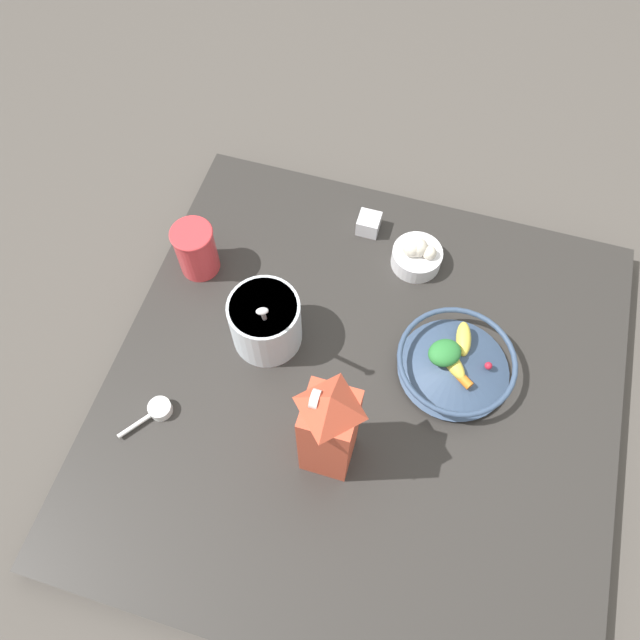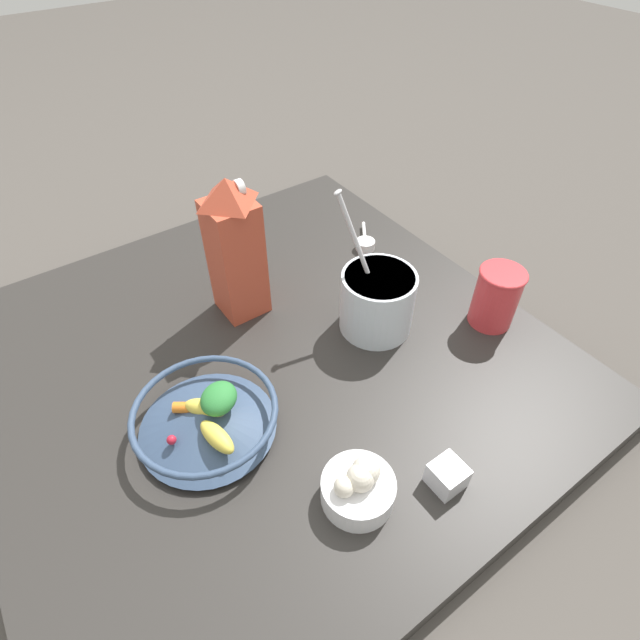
{
  "view_description": "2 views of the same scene",
  "coord_description": "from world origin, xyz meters",
  "views": [
    {
      "loc": [
        0.43,
        0.05,
        1.12
      ],
      "look_at": [
        -0.08,
        -0.1,
        0.13
      ],
      "focal_mm": 35.0,
      "sensor_mm": 36.0,
      "label": 1
    },
    {
      "loc": [
        -0.53,
        0.26,
        0.7
      ],
      "look_at": [
        -0.04,
        -0.09,
        0.11
      ],
      "focal_mm": 28.0,
      "sensor_mm": 36.0,
      "label": 2
    }
  ],
  "objects": [
    {
      "name": "garlic_bowl",
      "position": [
        -0.3,
        0.03,
        0.07
      ],
      "size": [
        0.1,
        0.1,
        0.07
      ],
      "color": "white",
      "rests_on": "countertop"
    },
    {
      "name": "fruit_bowl",
      "position": [
        -0.09,
        0.15,
        0.08
      ],
      "size": [
        0.22,
        0.22,
        0.08
      ],
      "color": "#384C6B",
      "rests_on": "countertop"
    },
    {
      "name": "ground_plane",
      "position": [
        0.0,
        0.0,
        0.0
      ],
      "size": [
        6.0,
        6.0,
        0.0
      ],
      "primitive_type": "plane",
      "color": "#4C4742"
    },
    {
      "name": "yogurt_tub",
      "position": [
        -0.06,
        -0.2,
        0.11
      ],
      "size": [
        0.15,
        0.13,
        0.26
      ],
      "color": "silver",
      "rests_on": "countertop"
    },
    {
      "name": "spice_jar",
      "position": [
        -0.36,
        -0.08,
        0.06
      ],
      "size": [
        0.05,
        0.05,
        0.04
      ],
      "color": "silver",
      "rests_on": "countertop"
    },
    {
      "name": "drinking_cup",
      "position": [
        -0.17,
        -0.38,
        0.11
      ],
      "size": [
        0.08,
        0.08,
        0.12
      ],
      "color": "#DB383D",
      "rests_on": "countertop"
    },
    {
      "name": "measuring_scoop",
      "position": [
        0.15,
        -0.34,
        0.06
      ],
      "size": [
        0.09,
        0.07,
        0.02
      ],
      "color": "white",
      "rests_on": "countertop"
    },
    {
      "name": "milk_carton",
      "position": [
        0.13,
        -0.03,
        0.18
      ],
      "size": [
        0.08,
        0.08,
        0.27
      ],
      "color": "#CC4C33",
      "rests_on": "countertop"
    },
    {
      "name": "countertop",
      "position": [
        0.0,
        0.0,
        0.02
      ],
      "size": [
        0.93,
        0.93,
        0.05
      ],
      "color": "#2D2B28",
      "rests_on": "ground_plane"
    }
  ]
}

